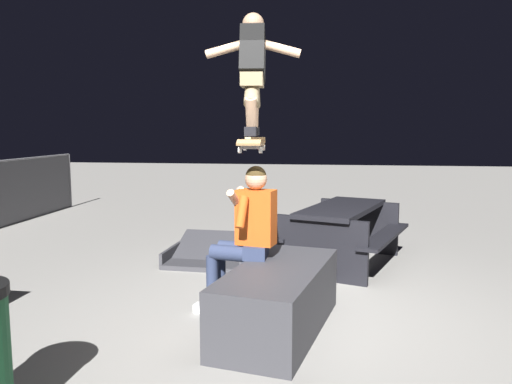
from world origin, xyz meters
TOP-DOWN VIEW (x-y plane):
  - ground_plane at (0.00, 0.00)m, footprint 40.00×40.00m
  - ledge_box_main at (-0.26, 0.07)m, footprint 1.73×1.00m
  - person_sitting_on_ledge at (0.08, 0.41)m, footprint 0.59×0.78m
  - skateboard at (0.21, 0.36)m, footprint 1.03×0.28m
  - skater_airborne at (0.27, 0.36)m, footprint 0.63×0.89m
  - kicker_ramp at (1.91, 1.16)m, footprint 1.14×1.08m
  - picnic_table_back at (1.99, -0.52)m, footprint 2.05×1.82m

SIDE VIEW (x-z plane):
  - ground_plane at x=0.00m, z-range 0.00..0.00m
  - kicker_ramp at x=1.91m, z-range -0.13..0.26m
  - ledge_box_main at x=-0.26m, z-range 0.00..0.55m
  - picnic_table_back at x=1.99m, z-range 0.12..0.87m
  - person_sitting_on_ledge at x=0.08m, z-range 0.09..1.48m
  - skateboard at x=0.21m, z-range 1.52..1.65m
  - skater_airborne at x=0.27m, z-range 1.71..2.83m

